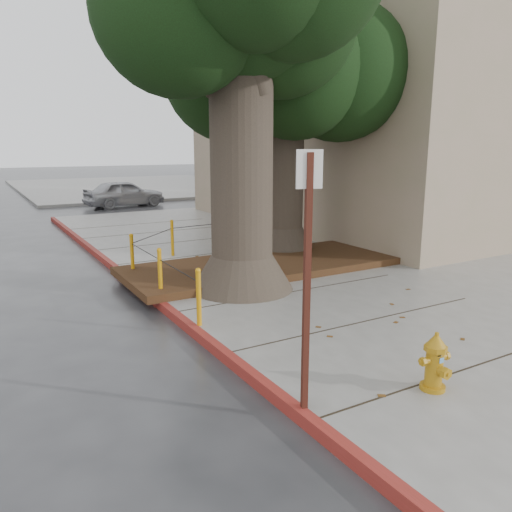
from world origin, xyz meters
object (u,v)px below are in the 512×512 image
Objects in this scene: car_silver at (124,193)px; car_red at (271,185)px; signpost at (307,269)px; fire_hydrant at (435,362)px.

car_silver is 1.07× the size of car_red.
fire_hydrant is at bearing 0.30° from signpost.
signpost is 20.83m from car_silver.
signpost is 0.72× the size of car_silver.
signpost is 0.77× the size of car_red.
fire_hydrant is at bearing 166.10° from car_silver.
car_silver is at bearing 100.63° from car_red.
fire_hydrant is 21.00m from car_silver.
fire_hydrant is 24.94m from car_red.
fire_hydrant is at bearing 155.51° from car_red.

